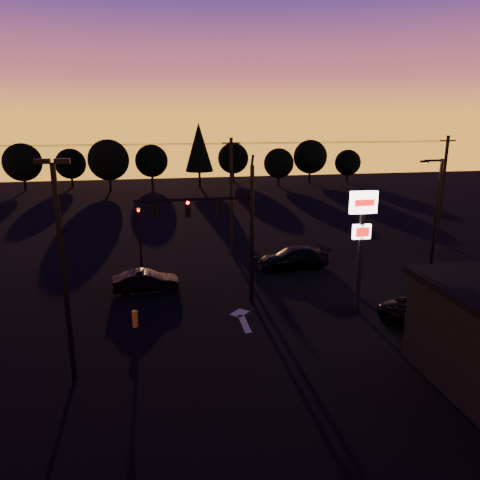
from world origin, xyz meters
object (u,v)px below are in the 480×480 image
object	(u,v)px
bollard	(135,319)
car_mid	(146,281)
car_right	(293,258)
suv_parked	(428,319)
pylon_sign	(362,226)
parking_lot_light	(62,259)
traffic_signal_mast	(224,221)
streetlight	(435,215)
secondary_signal	(140,229)

from	to	relation	value
bollard	car_mid	xyz separation A→B (m)	(0.52, 4.99, 0.22)
car_right	suv_parked	xyz separation A→B (m)	(3.81, -10.92, -0.07)
pylon_sign	car_mid	distance (m)	13.43
suv_parked	parking_lot_light	bearing A→B (deg)	158.16
traffic_signal_mast	car_right	world-z (taller)	traffic_signal_mast
suv_parked	car_right	bearing A→B (deg)	82.48
traffic_signal_mast	bollard	size ratio (longest dim) A/B	9.68
car_mid	car_right	distance (m)	10.67
pylon_sign	suv_parked	xyz separation A→B (m)	(2.49, -3.03, -4.23)
parking_lot_light	streetlight	world-z (taller)	parking_lot_light
car_mid	parking_lot_light	bearing A→B (deg)	162.73
traffic_signal_mast	car_right	distance (m)	8.95
secondary_signal	car_right	xyz separation A→B (m)	(10.68, -2.10, -2.12)
traffic_signal_mast	streetlight	distance (m)	14.10
traffic_signal_mast	streetlight	world-z (taller)	traffic_signal_mast
bollard	suv_parked	distance (m)	15.01
car_mid	car_right	xyz separation A→B (m)	(10.32, 2.70, 0.08)
secondary_signal	pylon_sign	xyz separation A→B (m)	(12.00, -9.99, 2.05)
suv_parked	bollard	bearing A→B (deg)	140.79
secondary_signal	suv_parked	xyz separation A→B (m)	(14.49, -13.02, -2.18)
traffic_signal_mast	car_mid	xyz separation A→B (m)	(-4.54, 2.69, -4.27)
bollard	car_mid	bearing A→B (deg)	84.04
secondary_signal	suv_parked	size ratio (longest dim) A/B	0.89
parking_lot_light	car_right	size ratio (longest dim) A/B	1.78
traffic_signal_mast	parking_lot_light	xyz separation A→B (m)	(-7.40, -6.99, 0.33)
pylon_sign	parking_lot_light	bearing A→B (deg)	-162.77
pylon_sign	streetlight	world-z (taller)	streetlight
parking_lot_light	suv_parked	size ratio (longest dim) A/B	1.87
bollard	suv_parked	bearing A→B (deg)	-12.44
car_mid	suv_parked	xyz separation A→B (m)	(14.13, -8.22, 0.01)
pylon_sign	car_mid	xyz separation A→B (m)	(-11.64, 5.19, -4.25)
secondary_signal	streetlight	size ratio (longest dim) A/B	0.54
traffic_signal_mast	car_right	xyz separation A→B (m)	(5.78, 5.40, -4.19)
suv_parked	secondary_signal	bearing A→B (deg)	111.30
secondary_signal	bollard	world-z (taller)	secondary_signal
pylon_sign	bollard	distance (m)	12.96
bollard	car_mid	size ratio (longest dim) A/B	0.22
secondary_signal	parking_lot_light	distance (m)	14.90
streetlight	car_mid	size ratio (longest dim) A/B	1.97
car_mid	suv_parked	distance (m)	16.35
traffic_signal_mast	car_mid	distance (m)	6.79
pylon_sign	secondary_signal	bearing A→B (deg)	140.23
pylon_sign	traffic_signal_mast	bearing A→B (deg)	160.64
car_mid	bollard	bearing A→B (deg)	173.23
car_right	suv_parked	distance (m)	11.57
traffic_signal_mast	pylon_sign	bearing A→B (deg)	-19.36
pylon_sign	car_mid	world-z (taller)	pylon_sign
pylon_sign	streetlight	size ratio (longest dim) A/B	0.85
parking_lot_light	car_right	distance (m)	18.65
pylon_sign	suv_parked	bearing A→B (deg)	-50.53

